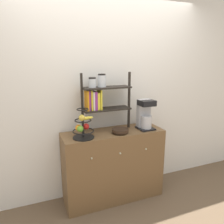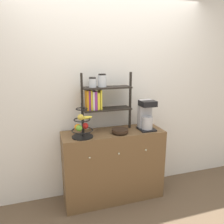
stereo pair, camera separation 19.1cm
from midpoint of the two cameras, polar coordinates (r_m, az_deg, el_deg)
name	(u,v)px [view 1 (the left image)]	position (r m, az deg, el deg)	size (l,w,h in m)	color
ground_plane	(119,206)	(2.94, -0.07, -23.33)	(12.00, 12.00, 0.00)	brown
wall_back	(106,96)	(2.82, -3.58, 4.10)	(7.00, 0.05, 2.60)	silver
sideboard	(113,165)	(2.86, -1.67, -13.73)	(1.25, 0.44, 0.90)	brown
coffee_maker	(145,114)	(2.77, 6.66, -0.66)	(0.19, 0.21, 0.37)	black
fruit_stand	(83,127)	(2.47, -9.86, -3.79)	(0.24, 0.24, 0.40)	black
wooden_bowl	(120,131)	(2.62, 0.07, -4.90)	(0.20, 0.20, 0.05)	black
shelf_hutch	(100,96)	(2.61, -5.32, 4.17)	(0.63, 0.20, 0.71)	black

